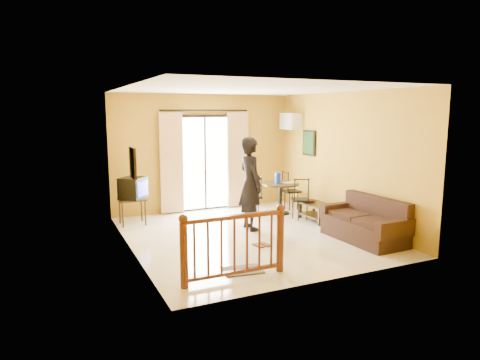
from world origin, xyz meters
name	(u,v)px	position (x,y,z in m)	size (l,w,h in m)	color
ground	(249,235)	(0.00, 0.00, 0.00)	(5.00, 5.00, 0.00)	beige
room_shell	(249,148)	(0.00, 0.00, 1.70)	(5.00, 5.00, 5.00)	white
balcony_door	(205,162)	(0.00, 2.43, 1.19)	(2.25, 0.14, 2.46)	black
tv_table	(132,202)	(-1.90, 1.77, 0.49)	(0.56, 0.47, 0.57)	black
television	(133,188)	(-1.87, 1.77, 0.79)	(0.67, 0.68, 0.45)	black
picture_left	(133,163)	(-2.22, -0.20, 1.55)	(0.05, 0.42, 0.52)	black
dining_table	(280,189)	(1.46, 1.32, 0.58)	(0.88, 0.88, 0.73)	black
water_jug	(278,178)	(1.38, 1.31, 0.86)	(0.14, 0.14, 0.25)	#1436C3
serving_tray	(290,183)	(1.66, 1.22, 0.74)	(0.28, 0.18, 0.02)	beige
dining_chairs	(281,215)	(1.42, 1.21, 0.00)	(1.63, 1.44, 0.95)	black
air_conditioner	(291,121)	(2.09, 1.95, 2.15)	(0.31, 0.60, 0.40)	white
botanical_print	(309,143)	(2.22, 1.30, 1.65)	(0.05, 0.50, 0.60)	black
coffee_table	(317,209)	(1.85, 0.39, 0.26)	(0.48, 0.87, 0.39)	black
bowl	(312,201)	(1.85, 0.57, 0.42)	(0.19, 0.19, 0.06)	brown
sofa	(366,224)	(1.85, -1.21, 0.31)	(0.84, 1.73, 0.82)	black
standing_person	(250,184)	(0.23, 0.40, 0.94)	(0.69, 0.45, 1.89)	black
stair_balustrade	(234,241)	(-1.15, -1.90, 0.56)	(1.63, 0.13, 1.04)	#471E0F
doormat	(243,270)	(-0.91, -1.66, 0.01)	(0.60, 0.40, 0.02)	#544D43
sandals	(262,245)	(-0.08, -0.69, 0.01)	(0.28, 0.26, 0.03)	brown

